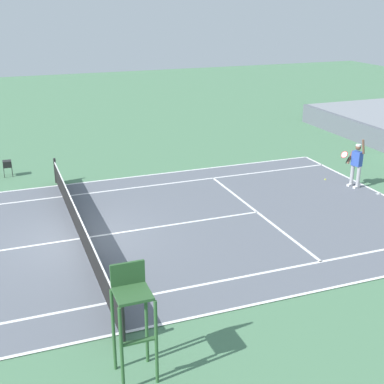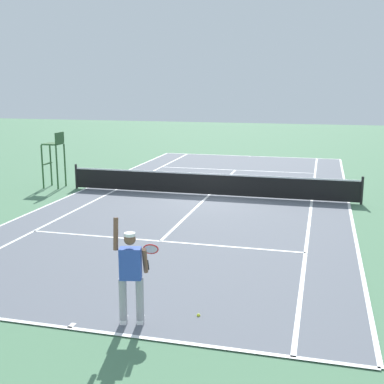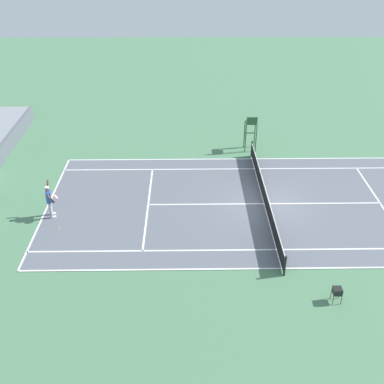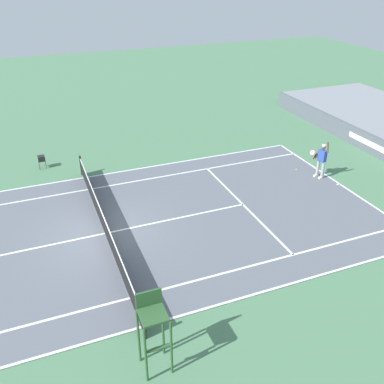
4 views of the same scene
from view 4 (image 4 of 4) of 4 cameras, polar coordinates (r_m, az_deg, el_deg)
The scene contains 7 objects.
ground_plane at distance 17.97m, azimuth -11.59°, elevation -5.52°, with size 80.00×80.00×0.00m, color #4C7A56.
court at distance 17.96m, azimuth -11.59°, elevation -5.50°, with size 11.08×23.88×0.03m.
net at distance 17.69m, azimuth -11.75°, elevation -4.12°, with size 11.98×0.10×1.07m.
tennis_player at distance 22.66m, azimuth 16.97°, elevation 4.16°, with size 0.74×0.75×2.08m.
tennis_ball at distance 23.53m, azimuth 13.83°, elevation 2.94°, with size 0.07×0.07×0.07m, color #D1E533.
umpire_chair at distance 11.69m, azimuth -5.26°, elevation -17.19°, with size 0.77×0.77×2.44m.
ball_hopper at distance 24.29m, azimuth -19.57°, elevation 4.30°, with size 0.36×0.36×0.70m.
Camera 4 is at (14.84, -2.05, 9.93)m, focal length 39.74 mm.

